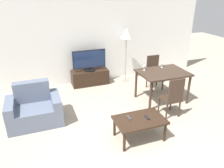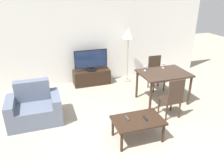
% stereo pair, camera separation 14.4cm
% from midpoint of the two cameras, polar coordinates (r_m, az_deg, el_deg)
% --- Properties ---
extents(ground_plane, '(18.00, 18.00, 0.00)m').
position_cam_midpoint_polar(ground_plane, '(3.83, 8.60, -20.22)').
color(ground_plane, tan).
extents(wall_back, '(7.41, 0.06, 2.70)m').
position_cam_midpoint_polar(wall_back, '(6.44, -5.87, 12.09)').
color(wall_back, white).
rests_on(wall_back, ground_plane).
extents(armchair, '(1.09, 0.75, 0.85)m').
position_cam_midpoint_polar(armchair, '(4.93, -18.77, -6.08)').
color(armchair, slate).
rests_on(armchair, ground_plane).
extents(tv_stand, '(1.07, 0.43, 0.44)m').
position_cam_midpoint_polar(tv_stand, '(6.51, -4.71, 1.83)').
color(tv_stand, black).
rests_on(tv_stand, ground_plane).
extents(tv, '(0.96, 0.32, 0.61)m').
position_cam_midpoint_polar(tv, '(6.33, -4.86, 6.20)').
color(tv, black).
rests_on(tv, tv_stand).
extents(coffee_table, '(0.93, 0.59, 0.43)m').
position_cam_midpoint_polar(coffee_table, '(4.14, 7.79, -9.78)').
color(coffee_table, black).
rests_on(coffee_table, ground_plane).
extents(dining_table, '(1.17, 0.87, 0.77)m').
position_cam_midpoint_polar(dining_table, '(5.48, 14.06, 1.98)').
color(dining_table, '#38281E').
rests_on(dining_table, ground_plane).
extents(dining_chair_near, '(0.40, 0.40, 0.94)m').
position_cam_midpoint_polar(dining_chair_near, '(4.88, 16.37, -3.31)').
color(dining_chair_near, '#38281E').
rests_on(dining_chair_near, ground_plane).
extents(dining_chair_far, '(0.40, 0.40, 0.94)m').
position_cam_midpoint_polar(dining_chair_far, '(6.24, 11.95, 3.19)').
color(dining_chair_far, '#38281E').
rests_on(dining_chair_far, ground_plane).
extents(floor_lamp, '(0.36, 0.36, 1.61)m').
position_cam_midpoint_polar(floor_lamp, '(6.42, 4.95, 12.53)').
color(floor_lamp, gray).
rests_on(floor_lamp, ground_plane).
extents(remote_primary, '(0.04, 0.15, 0.02)m').
position_cam_midpoint_polar(remote_primary, '(4.11, 4.98, -8.83)').
color(remote_primary, '#38383D').
rests_on(remote_primary, coffee_table).
extents(remote_secondary, '(0.04, 0.15, 0.02)m').
position_cam_midpoint_polar(remote_secondary, '(4.15, 9.72, -8.75)').
color(remote_secondary, black).
rests_on(remote_secondary, coffee_table).
extents(wine_glass_left, '(0.07, 0.07, 0.15)m').
position_cam_midpoint_polar(wine_glass_left, '(5.43, 9.44, 4.46)').
color(wine_glass_left, silver).
rests_on(wine_glass_left, dining_table).
extents(wine_glass_center, '(0.07, 0.07, 0.15)m').
position_cam_midpoint_polar(wine_glass_center, '(5.71, 14.02, 5.04)').
color(wine_glass_center, silver).
rests_on(wine_glass_center, dining_table).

